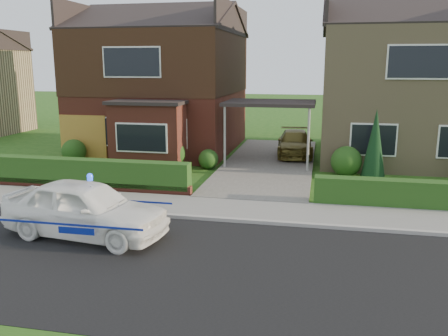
# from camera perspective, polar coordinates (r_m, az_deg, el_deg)

# --- Properties ---
(ground) EXTENTS (120.00, 120.00, 0.00)m
(ground) POSITION_cam_1_polar(r_m,az_deg,el_deg) (10.53, -1.41, -11.90)
(ground) COLOR #1D4A13
(ground) RESTS_ON ground
(road) EXTENTS (60.00, 6.00, 0.02)m
(road) POSITION_cam_1_polar(r_m,az_deg,el_deg) (10.53, -1.41, -11.90)
(road) COLOR black
(road) RESTS_ON ground
(kerb) EXTENTS (60.00, 0.16, 0.12)m
(kerb) POSITION_cam_1_polar(r_m,az_deg,el_deg) (13.29, 1.59, -6.34)
(kerb) COLOR #9E9993
(kerb) RESTS_ON ground
(sidewalk) EXTENTS (60.00, 2.00, 0.10)m
(sidewalk) POSITION_cam_1_polar(r_m,az_deg,el_deg) (14.27, 2.34, -5.05)
(sidewalk) COLOR slate
(sidewalk) RESTS_ON ground
(driveway) EXTENTS (3.80, 12.00, 0.12)m
(driveway) POSITION_cam_1_polar(r_m,az_deg,el_deg) (20.90, 5.44, 0.58)
(driveway) COLOR #666059
(driveway) RESTS_ON ground
(house_left) EXTENTS (7.50, 9.53, 7.25)m
(house_left) POSITION_cam_1_polar(r_m,az_deg,el_deg) (24.57, -7.37, 11.12)
(house_left) COLOR brown
(house_left) RESTS_ON ground
(house_right) EXTENTS (7.50, 8.06, 7.25)m
(house_right) POSITION_cam_1_polar(r_m,az_deg,el_deg) (23.62, 20.82, 10.02)
(house_right) COLOR #9D8660
(house_right) RESTS_ON ground
(carport_link) EXTENTS (3.80, 3.00, 2.77)m
(carport_link) POSITION_cam_1_polar(r_m,az_deg,el_deg) (20.48, 5.57, 7.68)
(carport_link) COLOR black
(carport_link) RESTS_ON ground
(garage_door) EXTENTS (2.20, 0.10, 2.10)m
(garage_door) POSITION_cam_1_polar(r_m,az_deg,el_deg) (22.18, -16.55, 3.41)
(garage_door) COLOR olive
(garage_door) RESTS_ON ground
(dwarf_wall) EXTENTS (7.70, 0.25, 0.36)m
(dwarf_wall) POSITION_cam_1_polar(r_m,az_deg,el_deg) (17.19, -16.43, -2.07)
(dwarf_wall) COLOR brown
(dwarf_wall) RESTS_ON ground
(hedge_left) EXTENTS (7.50, 0.55, 0.90)m
(hedge_left) POSITION_cam_1_polar(r_m,az_deg,el_deg) (17.36, -16.16, -2.53)
(hedge_left) COLOR #133D14
(hedge_left) RESTS_ON ground
(hedge_right) EXTENTS (7.50, 0.55, 0.80)m
(hedge_right) POSITION_cam_1_polar(r_m,az_deg,el_deg) (15.73, 24.54, -4.72)
(hedge_right) COLOR #133D14
(hedge_right) RESTS_ON ground
(shrub_left_far) EXTENTS (1.08, 1.08, 1.08)m
(shrub_left_far) POSITION_cam_1_polar(r_m,az_deg,el_deg) (21.99, -17.61, 1.92)
(shrub_left_far) COLOR #133D14
(shrub_left_far) RESTS_ON ground
(shrub_left_mid) EXTENTS (1.32, 1.32, 1.32)m
(shrub_left_mid) POSITION_cam_1_polar(r_m,az_deg,el_deg) (19.98, -6.56, 1.76)
(shrub_left_mid) COLOR #133D14
(shrub_left_mid) RESTS_ON ground
(shrub_left_near) EXTENTS (0.84, 0.84, 0.84)m
(shrub_left_near) POSITION_cam_1_polar(r_m,az_deg,el_deg) (19.87, -1.89, 1.07)
(shrub_left_near) COLOR #133D14
(shrub_left_near) RESTS_ON ground
(shrub_right_near) EXTENTS (1.20, 1.20, 1.20)m
(shrub_right_near) POSITION_cam_1_polar(r_m,az_deg,el_deg) (19.13, 14.50, 0.78)
(shrub_right_near) COLOR #133D14
(shrub_right_near) RESTS_ON ground
(conifer_a) EXTENTS (0.90, 0.90, 2.60)m
(conifer_a) POSITION_cam_1_polar(r_m,az_deg,el_deg) (18.89, 17.67, 2.60)
(conifer_a) COLOR black
(conifer_a) RESTS_ON ground
(police_car) EXTENTS (3.95, 4.49, 1.63)m
(police_car) POSITION_cam_1_polar(r_m,az_deg,el_deg) (12.55, -16.36, -4.78)
(police_car) COLOR white
(police_car) RESTS_ON ground
(driveway_car) EXTENTS (1.87, 4.02, 1.14)m
(driveway_car) POSITION_cam_1_polar(r_m,az_deg,el_deg) (22.49, 8.52, 2.97)
(driveway_car) COLOR brown
(driveway_car) RESTS_ON driveway
(potted_plant_a) EXTENTS (0.41, 0.30, 0.73)m
(potted_plant_a) POSITION_cam_1_polar(r_m,az_deg,el_deg) (19.08, -17.60, -0.16)
(potted_plant_a) COLOR gray
(potted_plant_a) RESTS_ON ground
(potted_plant_b) EXTENTS (0.57, 0.53, 0.84)m
(potted_plant_b) POSITION_cam_1_polar(r_m,az_deg,el_deg) (17.11, -10.98, -1.01)
(potted_plant_b) COLOR gray
(potted_plant_b) RESTS_ON ground
(potted_plant_c) EXTENTS (0.52, 0.52, 0.67)m
(potted_plant_c) POSITION_cam_1_polar(r_m,az_deg,el_deg) (16.53, -5.15, -1.62)
(potted_plant_c) COLOR gray
(potted_plant_c) RESTS_ON ground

